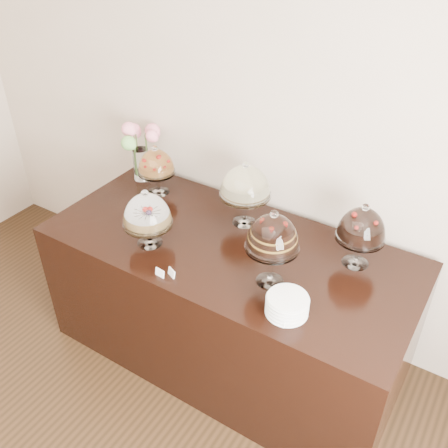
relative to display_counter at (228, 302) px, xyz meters
The scene contains 12 objects.
wall_back 1.19m from the display_counter, 101.96° to the left, with size 5.00×0.04×3.00m, color beige.
display_counter is the anchor object (origin of this frame).
cake_stand_sugar_sponge 0.81m from the display_counter, 150.71° to the right, with size 0.29×0.29×0.36m.
cake_stand_choco_layer 0.84m from the display_counter, 23.24° to the right, with size 0.28×0.28×0.45m.
cake_stand_cheesecake 0.77m from the display_counter, 99.79° to the left, with size 0.31×0.31×0.42m.
cake_stand_dark_choco 1.00m from the display_counter, 19.47° to the left, with size 0.27×0.27×0.39m.
cake_stand_fruit_tart 1.01m from the display_counter, 160.56° to the left, with size 0.25×0.25×0.35m.
flower_vase 1.23m from the display_counter, 159.23° to the left, with size 0.31×0.34×0.43m.
plate_stack 0.80m from the display_counter, 30.77° to the right, with size 0.21×0.21×0.10m.
price_card_left 0.66m from the display_counter, 111.36° to the right, with size 0.06×0.01×0.04m, color white.
price_card_right 0.82m from the display_counter, 36.67° to the right, with size 0.06×0.01×0.04m, color white.
price_card_extra 0.63m from the display_counter, 106.21° to the right, with size 0.06×0.01×0.04m, color white.
Camera 1 is at (1.33, 0.48, 2.66)m, focal length 40.00 mm.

